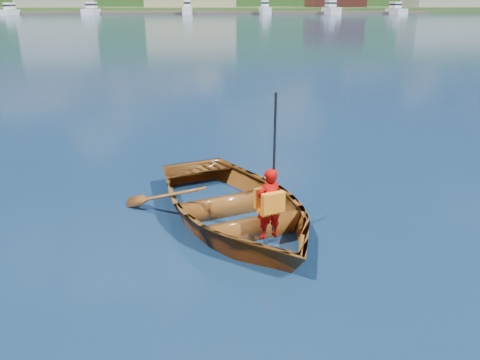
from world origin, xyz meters
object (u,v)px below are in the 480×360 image
rowboat (234,205)px  dock (174,13)px  child_paddler (269,203)px  marina_yachts (179,10)px

rowboat → dock: dock is taller
child_paddler → dock: (-9.29, 148.33, -0.25)m
rowboat → child_paddler: size_ratio=2.36×
rowboat → marina_yachts: 143.01m
dock → rowboat: bearing=-86.6°
dock → marina_yachts: (1.60, -4.72, 1.02)m
rowboat → child_paddler: bearing=-59.6°
rowboat → dock: bearing=93.4°
child_paddler → dock: size_ratio=0.01×
child_paddler → dock: 148.62m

